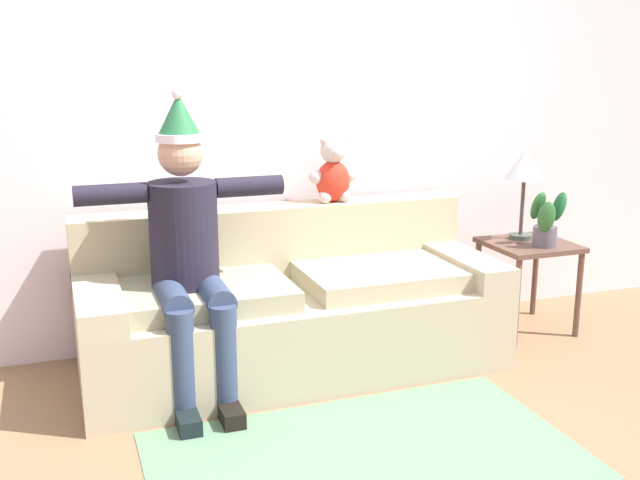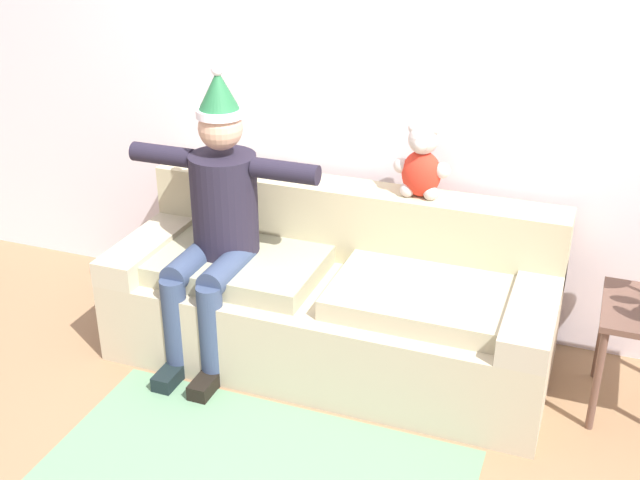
# 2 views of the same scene
# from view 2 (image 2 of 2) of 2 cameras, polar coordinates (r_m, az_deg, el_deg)

# --- Properties ---
(ground_plane) EXTENTS (10.00, 10.00, 0.00)m
(ground_plane) POSITION_cam_2_polar(r_m,az_deg,el_deg) (3.59, -4.68, -16.24)
(ground_plane) COLOR #8F6D4C
(back_wall) EXTENTS (7.00, 0.10, 2.70)m
(back_wall) POSITION_cam_2_polar(r_m,az_deg,el_deg) (4.25, 3.60, 11.40)
(back_wall) COLOR silver
(back_wall) RESTS_ON ground_plane
(couch) EXTENTS (2.23, 0.91, 0.84)m
(couch) POSITION_cam_2_polar(r_m,az_deg,el_deg) (4.16, 1.03, -4.12)
(couch) COLOR #B9AB8D
(couch) RESTS_ON ground_plane
(person_seated) EXTENTS (1.02, 0.77, 1.52)m
(person_seated) POSITION_cam_2_polar(r_m,az_deg,el_deg) (4.03, -7.40, 1.69)
(person_seated) COLOR #221D2D
(person_seated) RESTS_ON ground_plane
(teddy_bear) EXTENTS (0.29, 0.17, 0.38)m
(teddy_bear) POSITION_cam_2_polar(r_m,az_deg,el_deg) (4.03, 7.27, 5.38)
(teddy_bear) COLOR red
(teddy_bear) RESTS_ON couch
(area_rug) EXTENTS (1.82, 1.06, 0.01)m
(area_rug) POSITION_cam_2_polar(r_m,az_deg,el_deg) (3.56, -5.00, -16.64)
(area_rug) COLOR slate
(area_rug) RESTS_ON ground_plane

